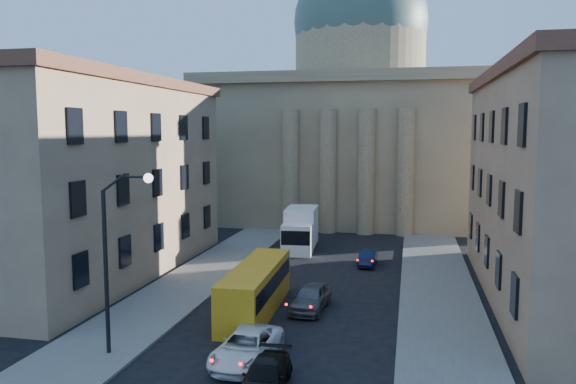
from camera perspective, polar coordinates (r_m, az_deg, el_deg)
name	(u,v)px	position (r m, az deg, el deg)	size (l,w,h in m)	color
sidewalk_left	(175,294)	(38.23, -11.44, -10.10)	(5.00, 60.00, 0.15)	#63605A
sidewalk_right	(442,311)	(35.24, 15.36, -11.62)	(5.00, 60.00, 0.15)	#63605A
church	(359,122)	(71.29, 7.18, 7.10)	(68.02, 28.76, 36.60)	#776349
building_left	(88,176)	(44.37, -19.65, 1.58)	(11.60, 26.60, 14.70)	tan
street_lamp	(115,248)	(27.63, -17.13, -5.44)	(2.62, 0.44, 8.83)	black
car_left_mid	(247,347)	(27.17, -4.23, -15.44)	(2.38, 5.16, 1.43)	white
car_right_mid	(265,376)	(24.45, -2.31, -18.21)	(1.76, 4.32, 1.25)	black
car_right_far	(311,297)	(34.32, 2.33, -10.66)	(1.82, 4.54, 1.55)	#545358
car_right_distant	(368,258)	(45.72, 8.11, -6.63)	(1.30, 3.72, 1.22)	black
city_bus	(256,287)	(33.80, -3.27, -9.63)	(2.62, 10.02, 2.80)	gold
box_truck	(300,230)	(51.04, 1.25, -3.91)	(3.12, 6.91, 3.70)	white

